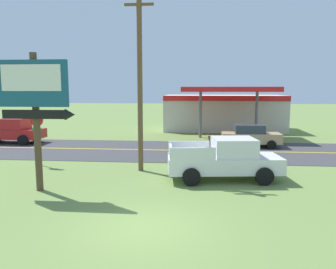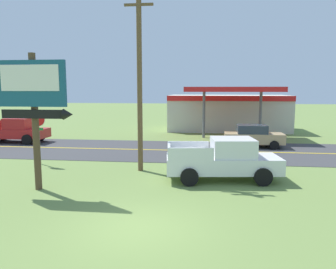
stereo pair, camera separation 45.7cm
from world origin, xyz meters
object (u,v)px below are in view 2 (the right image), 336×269
at_px(pickup_red_on_road, 15,130).
at_px(car_tan_mid_lane, 253,136).
at_px(motel_sign, 34,98).
at_px(pickup_white_parked_on_lawn, 224,160).
at_px(stop_sign, 39,129).
at_px(utility_pole, 139,72).
at_px(gas_station, 228,111).

xyz_separation_m(pickup_red_on_road, car_tan_mid_lane, (18.49, 0.00, -0.13)).
bearing_deg(motel_sign, pickup_red_on_road, 124.93).
distance_m(pickup_white_parked_on_lawn, pickup_red_on_road, 18.41).
bearing_deg(stop_sign, utility_pole, -7.38).
bearing_deg(pickup_red_on_road, gas_station, 30.49).
height_order(gas_station, car_tan_mid_lane, gas_station).
height_order(pickup_white_parked_on_lawn, pickup_red_on_road, same).
relative_size(motel_sign, utility_pole, 0.59).
relative_size(stop_sign, car_tan_mid_lane, 0.70).
height_order(motel_sign, pickup_white_parked_on_lawn, motel_sign).
relative_size(stop_sign, gas_station, 0.25).
relative_size(gas_station, pickup_white_parked_on_lawn, 2.22).
distance_m(stop_sign, gas_station, 20.68).
xyz_separation_m(motel_sign, pickup_red_on_road, (-8.18, 11.72, -2.88)).
relative_size(pickup_white_parked_on_lawn, pickup_red_on_road, 1.04).
relative_size(stop_sign, utility_pole, 0.31).
bearing_deg(motel_sign, car_tan_mid_lane, 48.66).
bearing_deg(utility_pole, car_tan_mid_lane, 49.25).
bearing_deg(stop_sign, motel_sign, -62.83).
relative_size(motel_sign, car_tan_mid_lane, 1.35).
bearing_deg(pickup_red_on_road, car_tan_mid_lane, 0.00).
relative_size(stop_sign, pickup_red_on_road, 0.57).
distance_m(stop_sign, car_tan_mid_lane, 14.58).
relative_size(utility_pole, pickup_white_parked_on_lawn, 1.78).
relative_size(pickup_red_on_road, car_tan_mid_lane, 1.24).
relative_size(gas_station, car_tan_mid_lane, 2.86).
height_order(motel_sign, pickup_red_on_road, motel_sign).
bearing_deg(pickup_white_parked_on_lawn, stop_sign, 168.36).
xyz_separation_m(utility_pole, car_tan_mid_lane, (6.76, 7.84, -4.24)).
bearing_deg(utility_pole, pickup_white_parked_on_lawn, -17.40).
bearing_deg(gas_station, pickup_red_on_road, -149.51).
relative_size(motel_sign, pickup_red_on_road, 1.09).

